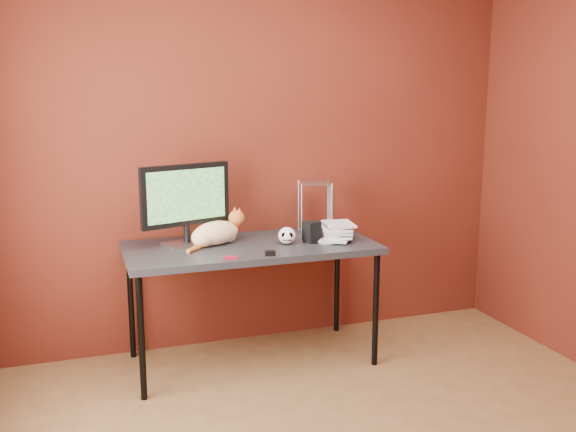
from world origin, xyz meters
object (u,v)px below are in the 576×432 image
object	(u,v)px
cat	(216,233)
speaker	(312,233)
book_stack	(324,145)
skull_mug	(287,236)
desk	(251,252)
monitor	(186,201)

from	to	relation	value
cat	speaker	xyz separation A→B (m)	(0.57, -0.12, -0.01)
book_stack	cat	bearing A→B (deg)	173.03
skull_mug	cat	bearing A→B (deg)	-179.89
desk	book_stack	world-z (taller)	book_stack
book_stack	skull_mug	bearing A→B (deg)	-169.17
monitor	book_stack	distance (m)	0.90
monitor	cat	bearing A→B (deg)	-27.31
cat	book_stack	size ratio (longest dim) A/B	0.34
desk	book_stack	bearing A→B (deg)	-2.09
monitor	cat	distance (m)	0.27
desk	skull_mug	xyz separation A→B (m)	(0.21, -0.06, 0.10)
monitor	speaker	xyz separation A→B (m)	(0.74, -0.15, -0.21)
monitor	speaker	bearing A→B (deg)	-29.02
book_stack	desk	bearing A→B (deg)	177.91
monitor	skull_mug	distance (m)	0.64
monitor	book_stack	bearing A→B (deg)	-24.83
speaker	book_stack	world-z (taller)	book_stack
cat	speaker	world-z (taller)	cat
skull_mug	desk	bearing A→B (deg)	-179.58
skull_mug	book_stack	bearing A→B (deg)	28.51
speaker	book_stack	bearing A→B (deg)	6.24
desk	skull_mug	bearing A→B (deg)	-17.26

